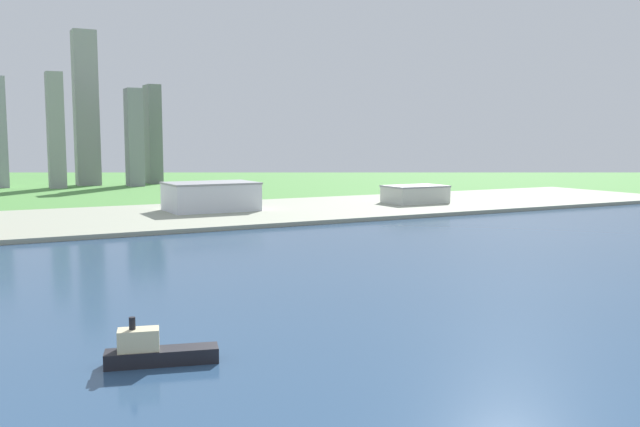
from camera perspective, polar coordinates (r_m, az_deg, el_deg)
ground_plane at (r=234.39m, az=-6.52°, el=-5.47°), size 2400.00×2400.00×0.00m
water_bay at (r=181.27m, az=0.51°, el=-8.86°), size 840.00×360.00×0.15m
industrial_pier at (r=415.00m, az=-16.16°, el=-0.44°), size 840.00×140.00×2.50m
tugboat_small at (r=150.01m, az=-13.61°, el=-11.10°), size 24.00×11.42×10.35m
warehouse_main at (r=439.86m, az=-9.10°, el=1.43°), size 55.72×38.41×18.01m
warehouse_annex at (r=492.79m, az=7.94°, el=1.62°), size 42.14×28.67×12.42m
distant_skyline at (r=745.47m, az=-22.82°, el=6.21°), size 313.07×67.97×159.32m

